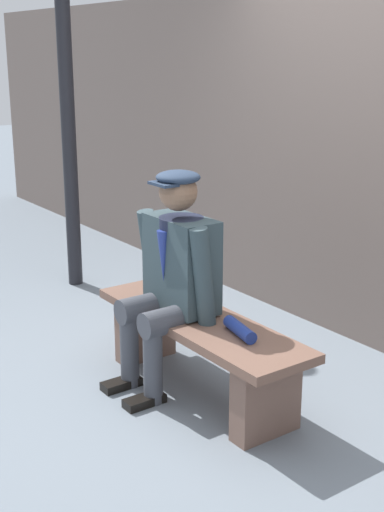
{
  "coord_description": "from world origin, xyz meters",
  "views": [
    {
      "loc": [
        -3.01,
        2.19,
        1.93
      ],
      "look_at": [
        0.07,
        0.0,
        0.81
      ],
      "focal_mm": 49.39,
      "sensor_mm": 36.0,
      "label": 1
    }
  ],
  "objects_px": {
    "seated_man": "(173,271)",
    "rolled_magazine": "(240,329)",
    "lamp_post": "(67,97)",
    "bench": "(199,342)"
  },
  "relations": [
    {
      "from": "bench",
      "to": "lamp_post",
      "type": "distance_m",
      "value": 2.56
    },
    {
      "from": "bench",
      "to": "rolled_magazine",
      "type": "relative_size",
      "value": 5.73
    },
    {
      "from": "bench",
      "to": "seated_man",
      "type": "distance_m",
      "value": 0.43
    },
    {
      "from": "seated_man",
      "to": "rolled_magazine",
      "type": "xyz_separation_m",
      "value": [
        -0.5,
        -0.09,
        -0.21
      ]
    },
    {
      "from": "seated_man",
      "to": "bench",
      "type": "bearing_deg",
      "value": -160.62
    },
    {
      "from": "seated_man",
      "to": "rolled_magazine",
      "type": "relative_size",
      "value": 4.79
    },
    {
      "from": "bench",
      "to": "lamp_post",
      "type": "bearing_deg",
      "value": -7.92
    },
    {
      "from": "rolled_magazine",
      "to": "lamp_post",
      "type": "bearing_deg",
      "value": -6.31
    },
    {
      "from": "rolled_magazine",
      "to": "lamp_post",
      "type": "xyz_separation_m",
      "value": [
        2.55,
        -0.28,
        1.06
      ]
    },
    {
      "from": "rolled_magazine",
      "to": "lamp_post",
      "type": "distance_m",
      "value": 2.77
    }
  ]
}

